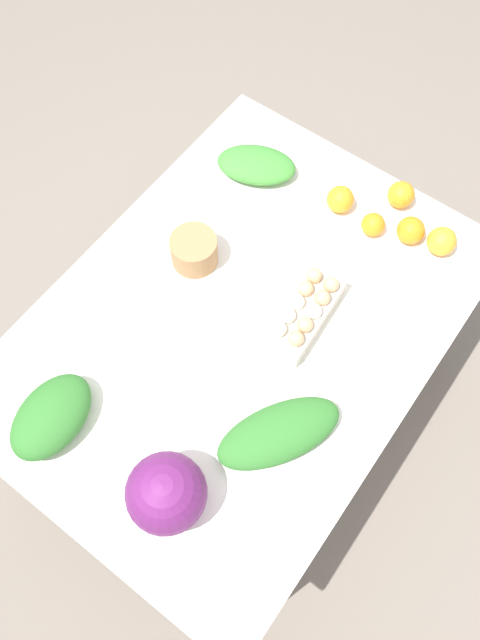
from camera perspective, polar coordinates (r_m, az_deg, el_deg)
ground_plane at (r=2.40m, az=0.00°, el=-7.98°), size 8.00×8.00×0.00m
dining_table at (r=1.79m, az=0.00°, el=-1.54°), size 1.37×0.99×0.75m
cabbage_purple at (r=1.48m, az=-6.75°, el=-15.45°), size 0.19×0.19×0.19m
egg_carton at (r=1.68m, az=5.90°, el=0.79°), size 0.28×0.13×0.09m
paper_bag at (r=1.77m, az=-4.22°, el=6.36°), size 0.13×0.13×0.09m
greens_bunch_beet_tops at (r=1.63m, az=-16.87°, el=-8.44°), size 0.25×0.18×0.09m
greens_bunch_kale at (r=1.56m, az=3.58°, el=-10.27°), size 0.35×0.29×0.07m
greens_bunch_dandelion at (r=1.96m, az=1.50°, el=13.99°), size 0.23×0.28×0.07m
orange_0 at (r=1.87m, az=15.33°, el=7.91°), size 0.08×0.08×0.08m
orange_1 at (r=1.89m, az=9.15°, el=10.84°), size 0.08×0.08×0.08m
orange_2 at (r=1.87m, az=12.07°, el=8.53°), size 0.07×0.07×0.07m
orange_3 at (r=1.88m, az=17.96°, el=6.87°), size 0.08×0.08×0.08m
orange_4 at (r=1.94m, az=14.50°, el=11.02°), size 0.08×0.08×0.08m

